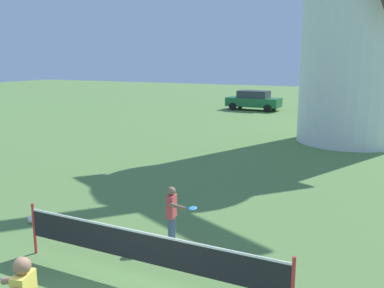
{
  "coord_description": "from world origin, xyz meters",
  "views": [
    {
      "loc": [
        3.76,
        -3.99,
        4.03
      ],
      "look_at": [
        -0.11,
        3.93,
        2.23
      ],
      "focal_mm": 39.11,
      "sensor_mm": 36.0,
      "label": 1
    }
  ],
  "objects_px": {
    "player_far": "(172,211)",
    "parked_car_green": "(254,100)",
    "parked_car_mustard": "(336,103)",
    "stray_ball": "(32,219)",
    "tennis_net": "(144,248)"
  },
  "relations": [
    {
      "from": "stray_ball",
      "to": "parked_car_green",
      "type": "height_order",
      "value": "parked_car_green"
    },
    {
      "from": "parked_car_mustard",
      "to": "player_far",
      "type": "bearing_deg",
      "value": -90.45
    },
    {
      "from": "player_far",
      "to": "stray_ball",
      "type": "relative_size",
      "value": 6.34
    },
    {
      "from": "tennis_net",
      "to": "player_far",
      "type": "bearing_deg",
      "value": 101.53
    },
    {
      "from": "player_far",
      "to": "stray_ball",
      "type": "height_order",
      "value": "player_far"
    },
    {
      "from": "player_far",
      "to": "stray_ball",
      "type": "distance_m",
      "value": 3.8
    },
    {
      "from": "parked_car_green",
      "to": "stray_ball",
      "type": "bearing_deg",
      "value": -84.66
    },
    {
      "from": "tennis_net",
      "to": "stray_ball",
      "type": "distance_m",
      "value": 4.26
    },
    {
      "from": "tennis_net",
      "to": "parked_car_green",
      "type": "distance_m",
      "value": 27.18
    },
    {
      "from": "player_far",
      "to": "stray_ball",
      "type": "bearing_deg",
      "value": -171.13
    },
    {
      "from": "player_far",
      "to": "parked_car_green",
      "type": "height_order",
      "value": "parked_car_green"
    },
    {
      "from": "player_far",
      "to": "parked_car_mustard",
      "type": "bearing_deg",
      "value": 89.55
    },
    {
      "from": "stray_ball",
      "to": "parked_car_mustard",
      "type": "height_order",
      "value": "parked_car_mustard"
    },
    {
      "from": "player_far",
      "to": "parked_car_mustard",
      "type": "distance_m",
      "value": 25.29
    },
    {
      "from": "player_far",
      "to": "parked_car_green",
      "type": "distance_m",
      "value": 25.4
    }
  ]
}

